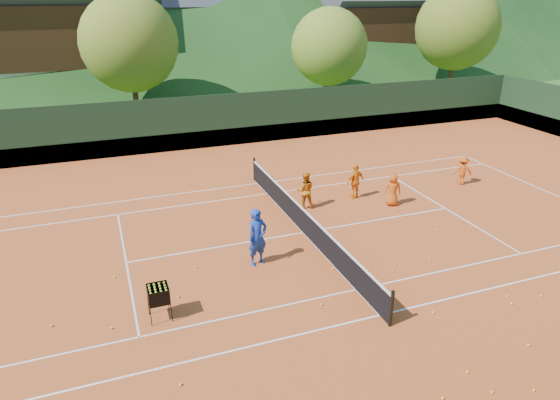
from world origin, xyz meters
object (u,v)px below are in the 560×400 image
object	(u,v)px
student_d	(462,171)
chalet_left	(39,28)
ball_hopper	(158,295)
coach	(257,237)
student_b	(355,181)
student_a	(305,190)
tennis_net	(304,220)
chalet_right	(373,24)
student_c	(393,190)
chalet_mid	(224,28)

from	to	relation	value
student_d	chalet_left	bearing A→B (deg)	-32.66
ball_hopper	coach	bearing A→B (deg)	28.80
student_b	student_d	xyz separation A→B (m)	(5.43, -0.27, -0.09)
student_a	tennis_net	size ratio (longest dim) A/B	0.13
student_d	chalet_right	bearing A→B (deg)	-88.46
student_b	chalet_left	world-z (taller)	chalet_left
student_a	coach	bearing A→B (deg)	67.03
chalet_right	ball_hopper	bearing A→B (deg)	-127.58
student_d	tennis_net	size ratio (longest dim) A/B	0.11
student_c	ball_hopper	bearing A→B (deg)	47.75
chalet_right	chalet_left	bearing A→B (deg)	-180.00
student_d	ball_hopper	bearing A→B (deg)	44.15
student_b	student_d	distance (m)	5.43
student_d	tennis_net	bearing A→B (deg)	36.59
student_c	student_d	distance (m)	4.45
tennis_net	student_a	bearing A→B (deg)	65.70
chalet_left	student_c	bearing A→B (deg)	-63.36
student_d	tennis_net	xyz separation A→B (m)	(-8.84, -2.08, -0.18)
chalet_left	chalet_mid	distance (m)	16.51
tennis_net	chalet_left	xyz separation A→B (m)	(-10.00, 30.00, 5.13)
chalet_left	chalet_right	bearing A→B (deg)	0.00
student_d	chalet_right	distance (m)	30.41
student_a	chalet_left	bearing A→B (deg)	-50.10
student_d	chalet_mid	xyz separation A→B (m)	(-2.84, 31.92, 4.29)
student_c	chalet_mid	distance (m)	33.21
coach	tennis_net	xyz separation A→B (m)	(2.30, 1.57, -0.47)
chalet_right	coach	bearing A→B (deg)	-125.24
student_d	ball_hopper	size ratio (longest dim) A/B	1.35
student_a	student_c	xyz separation A→B (m)	(3.53, -1.04, -0.08)
coach	chalet_right	world-z (taller)	chalet_right
coach	student_d	distance (m)	11.72
ball_hopper	student_d	bearing A→B (deg)	20.81
student_b	student_c	world-z (taller)	student_b
chalet_left	chalet_right	xyz separation A→B (m)	(30.00, 0.00, -0.39)
student_b	tennis_net	distance (m)	4.15
student_c	student_d	size ratio (longest dim) A/B	1.03
student_c	tennis_net	xyz separation A→B (m)	(-4.50, -1.10, -0.19)
coach	chalet_left	xyz separation A→B (m)	(-7.70, 31.57, 4.65)
student_a	student_d	bearing A→B (deg)	-162.00
coach	student_c	xyz separation A→B (m)	(6.80, 2.66, -0.28)
student_d	chalet_right	world-z (taller)	chalet_right
student_b	tennis_net	world-z (taller)	student_b
student_b	ball_hopper	bearing A→B (deg)	19.05
student_c	coach	bearing A→B (deg)	45.16
tennis_net	ball_hopper	world-z (taller)	tennis_net
coach	student_b	bearing A→B (deg)	17.28
student_b	chalet_right	world-z (taller)	chalet_right
ball_hopper	chalet_mid	xyz separation A→B (m)	(11.75, 37.46, 4.22)
student_d	chalet_right	xyz separation A→B (m)	(11.16, 27.92, 4.56)
coach	student_a	world-z (taller)	coach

